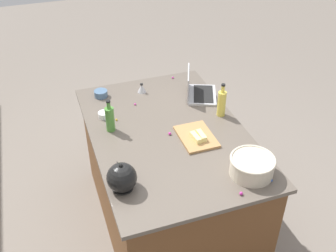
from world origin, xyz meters
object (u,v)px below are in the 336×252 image
(kettle, at_px, (122,178))
(kitchen_timer, at_px, (142,88))
(cutting_board, at_px, (196,137))
(ramekin_medium, at_px, (101,94))
(bottle_oil, at_px, (222,103))
(ramekin_small, at_px, (104,115))
(butter_stick_left, at_px, (201,135))
(bottle_olive, at_px, (110,119))
(laptop, at_px, (198,91))
(mixing_bowl_large, at_px, (252,166))
(butter_stick_right, at_px, (196,137))

(kettle, relative_size, kitchen_timer, 2.77)
(cutting_board, distance_m, ramekin_medium, 0.92)
(bottle_oil, relative_size, ramekin_medium, 2.48)
(ramekin_medium, bearing_deg, cutting_board, -145.97)
(ramekin_small, bearing_deg, kettle, 176.29)
(cutting_board, xyz_separation_m, butter_stick_left, (-0.03, -0.02, 0.03))
(bottle_oil, relative_size, butter_stick_left, 2.39)
(bottle_olive, height_order, ramekin_medium, bottle_olive)
(laptop, xyz_separation_m, kettle, (-0.83, 0.82, 0.03))
(cutting_board, bearing_deg, kettle, 117.27)
(mixing_bowl_large, bearing_deg, ramekin_small, 38.71)
(laptop, relative_size, butter_stick_right, 3.37)
(kettle, relative_size, butter_stick_left, 1.94)
(kettle, bearing_deg, butter_stick_left, -65.97)
(bottle_oil, xyz_separation_m, cutting_board, (-0.20, 0.28, -0.10))
(bottle_oil, xyz_separation_m, butter_stick_right, (-0.24, 0.30, -0.07))
(butter_stick_right, distance_m, ramekin_small, 0.73)
(ramekin_small, bearing_deg, laptop, -85.90)
(mixing_bowl_large, relative_size, kettle, 1.31)
(bottle_olive, distance_m, kettle, 0.60)
(bottle_olive, xyz_separation_m, kitchen_timer, (0.44, -0.35, -0.06))
(bottle_oil, distance_m, butter_stick_left, 0.36)
(cutting_board, bearing_deg, mixing_bowl_large, -158.40)
(ramekin_medium, bearing_deg, laptop, -108.40)
(mixing_bowl_large, distance_m, ramekin_small, 1.17)
(butter_stick_left, bearing_deg, kettle, 114.03)
(cutting_board, bearing_deg, butter_stick_left, -144.70)
(ramekin_small, bearing_deg, butter_stick_right, -133.36)
(laptop, bearing_deg, ramekin_medium, 71.60)
(kitchen_timer, bearing_deg, kettle, 157.97)
(butter_stick_left, height_order, butter_stick_right, same)
(laptop, bearing_deg, kitchen_timer, 63.15)
(bottle_oil, xyz_separation_m, kettle, (-0.51, 0.88, -0.03))
(laptop, relative_size, bottle_olive, 1.51)
(bottle_olive, xyz_separation_m, butter_stick_right, (-0.32, -0.52, -0.06))
(laptop, height_order, bottle_oil, bottle_oil)
(mixing_bowl_large, xyz_separation_m, butter_stick_left, (0.42, 0.16, -0.03))
(kettle, height_order, cutting_board, kettle)
(laptop, bearing_deg, butter_stick_left, 159.91)
(bottle_olive, bearing_deg, mixing_bowl_large, -135.69)
(butter_stick_left, height_order, ramekin_small, butter_stick_left)
(bottle_oil, relative_size, bottle_olive, 1.07)
(laptop, bearing_deg, kettle, 135.05)
(bottle_olive, relative_size, butter_stick_right, 2.24)
(kettle, height_order, butter_stick_left, kettle)
(ramekin_medium, height_order, kitchen_timer, kitchen_timer)
(butter_stick_right, bearing_deg, kettle, 115.06)
(laptop, xyz_separation_m, cutting_board, (-0.52, 0.22, -0.04))
(bottle_oil, bearing_deg, butter_stick_right, 128.50)
(kettle, relative_size, ramekin_small, 2.50)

